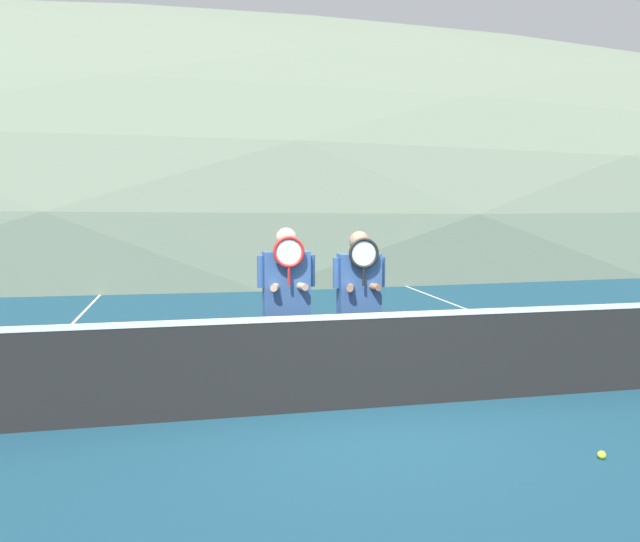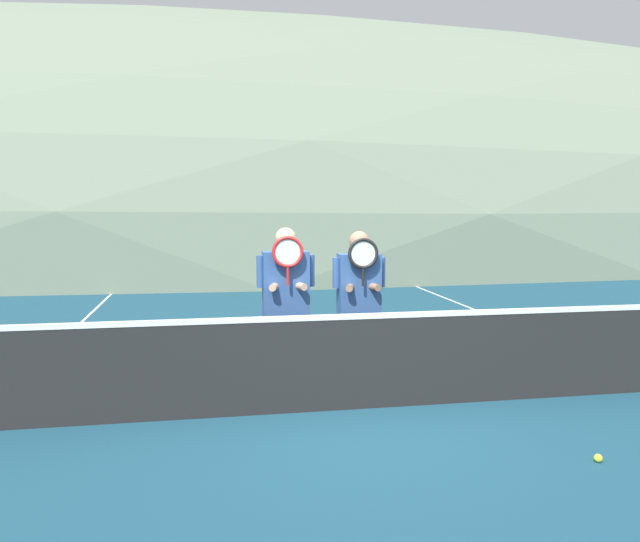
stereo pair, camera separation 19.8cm
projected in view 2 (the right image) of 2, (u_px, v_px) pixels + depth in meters
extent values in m
plane|color=navy|center=(358.00, 409.00, 6.33)|extent=(120.00, 120.00, 0.00)
ellipsoid|color=slate|center=(224.00, 228.00, 53.75)|extent=(143.22, 79.57, 27.85)
cube|color=#9EA3A8|center=(206.00, 218.00, 23.45)|extent=(15.43, 5.00, 3.06)
cube|color=#4C4C51|center=(205.00, 172.00, 23.26)|extent=(15.93, 5.50, 0.36)
cylinder|color=gray|center=(130.00, 228.00, 16.83)|extent=(0.06, 0.06, 2.82)
cylinder|color=gray|center=(260.00, 228.00, 17.46)|extent=(0.06, 0.06, 2.82)
cylinder|color=gray|center=(382.00, 227.00, 18.09)|extent=(0.06, 0.06, 2.82)
cylinder|color=gray|center=(495.00, 226.00, 18.71)|extent=(0.06, 0.06, 2.82)
cylinder|color=gray|center=(601.00, 225.00, 19.34)|extent=(0.06, 0.06, 2.82)
cube|color=#42474C|center=(260.00, 228.00, 17.46)|extent=(21.16, 0.02, 2.82)
cube|color=black|center=(358.00, 364.00, 6.28)|extent=(9.71, 0.02, 0.93)
cube|color=white|center=(358.00, 316.00, 6.23)|extent=(9.71, 0.03, 0.06)
cube|color=white|center=(48.00, 354.00, 8.62)|extent=(0.05, 16.00, 0.01)
cube|color=white|center=(538.00, 334.00, 9.92)|extent=(0.05, 16.00, 0.01)
cylinder|color=black|center=(274.00, 356.00, 6.75)|extent=(0.13, 0.13, 0.88)
cylinder|color=black|center=(299.00, 355.00, 6.80)|extent=(0.13, 0.13, 0.88)
cube|color=#335693|center=(286.00, 284.00, 6.69)|extent=(0.49, 0.22, 0.69)
sphere|color=tan|center=(286.00, 238.00, 6.64)|extent=(0.22, 0.22, 0.22)
cylinder|color=#335693|center=(260.00, 272.00, 6.63)|extent=(0.08, 0.08, 0.34)
cylinder|color=#335693|center=(311.00, 271.00, 6.72)|extent=(0.08, 0.08, 0.34)
cylinder|color=tan|center=(275.00, 286.00, 6.58)|extent=(0.16, 0.27, 0.08)
cylinder|color=tan|center=(298.00, 286.00, 6.63)|extent=(0.16, 0.27, 0.08)
cylinder|color=red|center=(288.00, 276.00, 6.50)|extent=(0.03, 0.03, 0.20)
torus|color=red|center=(288.00, 252.00, 6.48)|extent=(0.33, 0.04, 0.33)
cylinder|color=silver|center=(288.00, 252.00, 6.48)|extent=(0.27, 0.00, 0.27)
cylinder|color=black|center=(347.00, 353.00, 6.92)|extent=(0.13, 0.13, 0.85)
cylinder|color=black|center=(370.00, 352.00, 6.96)|extent=(0.13, 0.13, 0.85)
cube|color=#335693|center=(359.00, 284.00, 6.86)|extent=(0.46, 0.22, 0.68)
sphere|color=#997056|center=(359.00, 241.00, 6.80)|extent=(0.22, 0.22, 0.22)
cylinder|color=#335693|center=(336.00, 273.00, 6.80)|extent=(0.08, 0.08, 0.33)
cylinder|color=#335693|center=(381.00, 272.00, 6.89)|extent=(0.08, 0.08, 0.33)
cylinder|color=#997056|center=(351.00, 287.00, 6.75)|extent=(0.16, 0.27, 0.08)
cylinder|color=#997056|center=(371.00, 286.00, 6.79)|extent=(0.16, 0.27, 0.08)
cylinder|color=black|center=(363.00, 277.00, 6.67)|extent=(0.03, 0.03, 0.20)
torus|color=black|center=(363.00, 254.00, 6.64)|extent=(0.33, 0.04, 0.33)
cylinder|color=silver|center=(363.00, 254.00, 6.64)|extent=(0.27, 0.00, 0.27)
cube|color=silver|center=(67.00, 249.00, 18.74)|extent=(4.42, 1.80, 0.85)
cube|color=#2D3842|center=(66.00, 223.00, 18.65)|extent=(2.43, 1.66, 0.69)
cylinder|color=black|center=(113.00, 265.00, 18.13)|extent=(0.60, 0.16, 0.60)
cylinder|color=black|center=(121.00, 259.00, 19.94)|extent=(0.60, 0.16, 0.60)
cylinder|color=black|center=(7.00, 267.00, 17.63)|extent=(0.60, 0.16, 0.60)
cylinder|color=black|center=(25.00, 261.00, 19.43)|extent=(0.60, 0.16, 0.60)
cube|color=black|center=(227.00, 247.00, 19.45)|extent=(4.08, 1.84, 0.85)
cube|color=#2D3842|center=(227.00, 222.00, 19.36)|extent=(2.24, 1.69, 0.70)
cylinder|color=black|center=(273.00, 263.00, 18.81)|extent=(0.60, 0.16, 0.60)
cylinder|color=black|center=(267.00, 258.00, 20.64)|extent=(0.60, 0.16, 0.60)
cylinder|color=black|center=(183.00, 264.00, 18.34)|extent=(0.60, 0.16, 0.60)
cylinder|color=black|center=(185.00, 259.00, 20.17)|extent=(0.60, 0.16, 0.60)
cube|color=#285638|center=(372.00, 246.00, 20.46)|extent=(4.29, 1.88, 0.78)
cube|color=#2D3842|center=(372.00, 224.00, 20.39)|extent=(2.36, 1.73, 0.64)
cylinder|color=black|center=(422.00, 260.00, 19.81)|extent=(0.60, 0.16, 0.60)
cylinder|color=black|center=(403.00, 255.00, 21.70)|extent=(0.60, 0.16, 0.60)
cylinder|color=black|center=(336.00, 261.00, 19.32)|extent=(0.60, 0.16, 0.60)
cylinder|color=black|center=(325.00, 256.00, 21.20)|extent=(0.60, 0.16, 0.60)
cube|color=navy|center=(509.00, 243.00, 21.39)|extent=(4.42, 1.78, 0.87)
cube|color=#2D3842|center=(510.00, 220.00, 21.30)|extent=(2.43, 1.63, 0.71)
cylinder|color=black|center=(561.00, 257.00, 20.80)|extent=(0.60, 0.16, 0.60)
cylinder|color=black|center=(533.00, 253.00, 22.58)|extent=(0.60, 0.16, 0.60)
cylinder|color=black|center=(481.00, 258.00, 20.29)|extent=(0.60, 0.16, 0.60)
cylinder|color=black|center=(459.00, 254.00, 22.07)|extent=(0.60, 0.16, 0.60)
cylinder|color=black|center=(620.00, 256.00, 21.10)|extent=(0.60, 0.16, 0.60)
cylinder|color=black|center=(587.00, 252.00, 22.97)|extent=(0.60, 0.16, 0.60)
sphere|color=#CCDB33|center=(598.00, 458.00, 5.02)|extent=(0.07, 0.07, 0.07)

